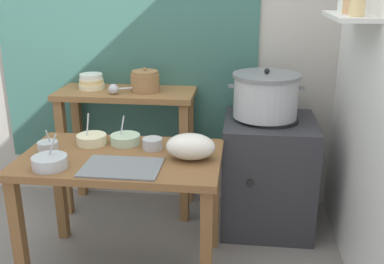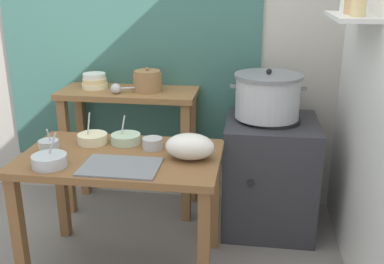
{
  "view_description": "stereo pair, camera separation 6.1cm",
  "coord_description": "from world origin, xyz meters",
  "px_view_note": "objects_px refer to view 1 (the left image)",
  "views": [
    {
      "loc": [
        0.7,
        -2.14,
        1.64
      ],
      "look_at": [
        0.43,
        0.24,
        0.82
      ],
      "focal_mm": 41.94,
      "sensor_mm": 36.0,
      "label": 1
    },
    {
      "loc": [
        0.76,
        -2.13,
        1.64
      ],
      "look_at": [
        0.43,
        0.24,
        0.82
      ],
      "focal_mm": 41.94,
      "sensor_mm": 36.0,
      "label": 2
    }
  ],
  "objects_px": {
    "serving_tray": "(122,167)",
    "prep_bowl_0": "(48,147)",
    "steamer_pot": "(266,95)",
    "plastic_bag": "(191,147)",
    "prep_bowl_3": "(125,139)",
    "prep_table": "(122,174)",
    "back_shelf_table": "(127,121)",
    "stove_block": "(267,173)",
    "prep_bowl_2": "(92,139)",
    "prep_bowl_1": "(153,143)",
    "bowl_stack_enamel": "(91,82)",
    "prep_bowl_4": "(50,162)",
    "clay_pot": "(145,81)",
    "ladle": "(115,89)"
  },
  "relations": [
    {
      "from": "clay_pot",
      "to": "bowl_stack_enamel",
      "type": "relative_size",
      "value": 1.1
    },
    {
      "from": "prep_bowl_3",
      "to": "clay_pot",
      "type": "bearing_deg",
      "value": 89.54
    },
    {
      "from": "prep_bowl_0",
      "to": "plastic_bag",
      "type": "bearing_deg",
      "value": 0.81
    },
    {
      "from": "prep_bowl_2",
      "to": "prep_bowl_1",
      "type": "bearing_deg",
      "value": -6.06
    },
    {
      "from": "prep_bowl_1",
      "to": "steamer_pot",
      "type": "bearing_deg",
      "value": 38.45
    },
    {
      "from": "back_shelf_table",
      "to": "prep_bowl_1",
      "type": "height_order",
      "value": "back_shelf_table"
    },
    {
      "from": "steamer_pot",
      "to": "bowl_stack_enamel",
      "type": "bearing_deg",
      "value": 173.1
    },
    {
      "from": "serving_tray",
      "to": "prep_bowl_0",
      "type": "height_order",
      "value": "prep_bowl_0"
    },
    {
      "from": "steamer_pot",
      "to": "serving_tray",
      "type": "relative_size",
      "value": 1.21
    },
    {
      "from": "steamer_pot",
      "to": "ladle",
      "type": "height_order",
      "value": "steamer_pot"
    },
    {
      "from": "prep_bowl_1",
      "to": "prep_bowl_3",
      "type": "height_order",
      "value": "prep_bowl_3"
    },
    {
      "from": "prep_bowl_0",
      "to": "prep_bowl_4",
      "type": "relative_size",
      "value": 0.8
    },
    {
      "from": "bowl_stack_enamel",
      "to": "plastic_bag",
      "type": "bearing_deg",
      "value": -44.4
    },
    {
      "from": "clay_pot",
      "to": "prep_bowl_2",
      "type": "height_order",
      "value": "clay_pot"
    },
    {
      "from": "bowl_stack_enamel",
      "to": "prep_bowl_4",
      "type": "xyz_separation_m",
      "value": [
        0.1,
        -0.98,
        -0.2
      ]
    },
    {
      "from": "ladle",
      "to": "steamer_pot",
      "type": "bearing_deg",
      "value": -0.59
    },
    {
      "from": "prep_table",
      "to": "ladle",
      "type": "distance_m",
      "value": 0.75
    },
    {
      "from": "prep_bowl_4",
      "to": "prep_bowl_2",
      "type": "bearing_deg",
      "value": 74.78
    },
    {
      "from": "stove_block",
      "to": "ladle",
      "type": "height_order",
      "value": "ladle"
    },
    {
      "from": "stove_block",
      "to": "prep_bowl_0",
      "type": "height_order",
      "value": "prep_bowl_0"
    },
    {
      "from": "prep_bowl_2",
      "to": "ladle",
      "type": "bearing_deg",
      "value": 88.44
    },
    {
      "from": "bowl_stack_enamel",
      "to": "prep_bowl_4",
      "type": "height_order",
      "value": "bowl_stack_enamel"
    },
    {
      "from": "steamer_pot",
      "to": "prep_bowl_3",
      "type": "relative_size",
      "value": 2.8
    },
    {
      "from": "back_shelf_table",
      "to": "prep_bowl_2",
      "type": "distance_m",
      "value": 0.59
    },
    {
      "from": "prep_bowl_4",
      "to": "clay_pot",
      "type": "bearing_deg",
      "value": 72.53
    },
    {
      "from": "clay_pot",
      "to": "serving_tray",
      "type": "relative_size",
      "value": 0.49
    },
    {
      "from": "prep_bowl_4",
      "to": "bowl_stack_enamel",
      "type": "bearing_deg",
      "value": 95.59
    },
    {
      "from": "plastic_bag",
      "to": "prep_bowl_3",
      "type": "bearing_deg",
      "value": 155.4
    },
    {
      "from": "ladle",
      "to": "prep_bowl_3",
      "type": "distance_m",
      "value": 0.53
    },
    {
      "from": "stove_block",
      "to": "prep_bowl_1",
      "type": "bearing_deg",
      "value": -144.3
    },
    {
      "from": "prep_bowl_3",
      "to": "prep_bowl_1",
      "type": "bearing_deg",
      "value": -20.42
    },
    {
      "from": "prep_table",
      "to": "prep_bowl_0",
      "type": "height_order",
      "value": "prep_bowl_0"
    },
    {
      "from": "back_shelf_table",
      "to": "stove_block",
      "type": "distance_m",
      "value": 1.05
    },
    {
      "from": "prep_table",
      "to": "serving_tray",
      "type": "distance_m",
      "value": 0.21
    },
    {
      "from": "back_shelf_table",
      "to": "prep_bowl_4",
      "type": "xyz_separation_m",
      "value": [
        -0.16,
        -0.95,
        0.08
      ]
    },
    {
      "from": "clay_pot",
      "to": "prep_bowl_1",
      "type": "height_order",
      "value": "clay_pot"
    },
    {
      "from": "stove_block",
      "to": "serving_tray",
      "type": "xyz_separation_m",
      "value": [
        -0.79,
        -0.78,
        0.34
      ]
    },
    {
      "from": "bowl_stack_enamel",
      "to": "prep_bowl_4",
      "type": "bearing_deg",
      "value": -84.41
    },
    {
      "from": "serving_tray",
      "to": "prep_bowl_0",
      "type": "distance_m",
      "value": 0.48
    },
    {
      "from": "steamer_pot",
      "to": "prep_bowl_3",
      "type": "xyz_separation_m",
      "value": [
        -0.82,
        -0.45,
        -0.17
      ]
    },
    {
      "from": "prep_table",
      "to": "prep_bowl_3",
      "type": "bearing_deg",
      "value": 96.69
    },
    {
      "from": "clay_pot",
      "to": "ladle",
      "type": "height_order",
      "value": "clay_pot"
    },
    {
      "from": "prep_bowl_2",
      "to": "stove_block",
      "type": "bearing_deg",
      "value": 23.24
    },
    {
      "from": "bowl_stack_enamel",
      "to": "prep_bowl_1",
      "type": "bearing_deg",
      "value": -49.4
    },
    {
      "from": "prep_bowl_1",
      "to": "bowl_stack_enamel",
      "type": "bearing_deg",
      "value": 130.6
    },
    {
      "from": "bowl_stack_enamel",
      "to": "ladle",
      "type": "distance_m",
      "value": 0.25
    },
    {
      "from": "prep_table",
      "to": "prep_bowl_4",
      "type": "height_order",
      "value": "prep_bowl_4"
    },
    {
      "from": "clay_pot",
      "to": "steamer_pot",
      "type": "bearing_deg",
      "value": -7.65
    },
    {
      "from": "ladle",
      "to": "prep_bowl_4",
      "type": "xyz_separation_m",
      "value": [
        -0.11,
        -0.85,
        -0.18
      ]
    },
    {
      "from": "bowl_stack_enamel",
      "to": "prep_bowl_0",
      "type": "relative_size",
      "value": 1.25
    }
  ]
}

